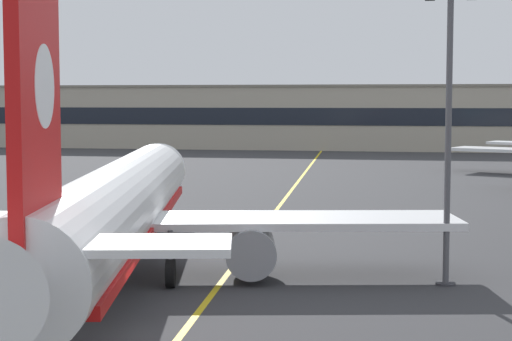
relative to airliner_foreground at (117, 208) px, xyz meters
name	(u,v)px	position (x,y,z in m)	size (l,w,h in m)	color
ground_plane	(127,337)	(3.62, -9.36, -3.37)	(400.00, 400.00, 0.00)	#353538
taxiway_centreline	(268,220)	(3.62, 20.64, -3.37)	(0.30, 180.00, 0.01)	yellow
airliner_foreground	(117,208)	(0.00, 0.00, 0.00)	(32.32, 41.22, 11.65)	white
apron_lamp_post	(448,132)	(15.03, 1.51, 3.57)	(2.24, 0.90, 13.26)	#515156
safety_cone_by_nose_gear	(217,226)	(1.16, 15.61, -3.11)	(0.44, 0.44, 0.55)	orange
terminal_building	(407,117)	(12.06, 107.39, 1.99)	(162.80, 12.40, 10.70)	#B2A893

